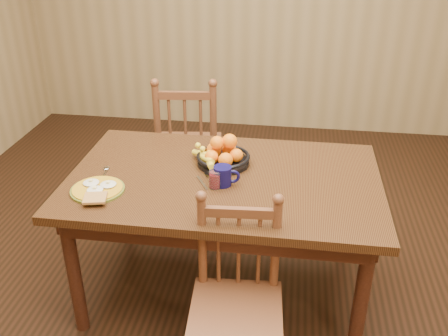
# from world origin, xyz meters

# --- Properties ---
(room) EXTENTS (4.52, 5.02, 2.72)m
(room) POSITION_xyz_m (0.00, 0.00, 1.35)
(room) COLOR black
(room) RESTS_ON ground
(dining_table) EXTENTS (1.60, 1.00, 0.75)m
(dining_table) POSITION_xyz_m (0.00, 0.00, 0.67)
(dining_table) COLOR black
(dining_table) RESTS_ON ground
(chair_far) EXTENTS (0.50, 0.48, 1.00)m
(chair_far) POSITION_xyz_m (-0.38, 0.89, 0.48)
(chair_far) COLOR #4B2916
(chair_far) RESTS_ON ground
(chair_near) EXTENTS (0.43, 0.41, 0.89)m
(chair_near) POSITION_xyz_m (0.14, -0.56, 0.43)
(chair_near) COLOR #4B2916
(chair_near) RESTS_ON ground
(breakfast_plate) EXTENTS (0.26, 0.30, 0.04)m
(breakfast_plate) POSITION_xyz_m (-0.59, -0.24, 0.76)
(breakfast_plate) COLOR #59601E
(breakfast_plate) RESTS_ON dining_table
(fork) EXTENTS (0.08, 0.18, 0.00)m
(fork) POSITION_xyz_m (-0.10, -0.06, 0.75)
(fork) COLOR silver
(fork) RESTS_ON dining_table
(spoon) EXTENTS (0.04, 0.16, 0.01)m
(spoon) POSITION_xyz_m (-0.63, -0.03, 0.75)
(spoon) COLOR silver
(spoon) RESTS_ON dining_table
(coffee_mug) EXTENTS (0.13, 0.09, 0.10)m
(coffee_mug) POSITION_xyz_m (0.01, -0.08, 0.80)
(coffee_mug) COLOR #0C0A37
(coffee_mug) RESTS_ON dining_table
(juice_glass) EXTENTS (0.06, 0.06, 0.09)m
(juice_glass) POSITION_xyz_m (-0.03, -0.12, 0.79)
(juice_glass) COLOR silver
(juice_glass) RESTS_ON dining_table
(fruit_bowl) EXTENTS (0.32, 0.32, 0.17)m
(fruit_bowl) POSITION_xyz_m (-0.03, 0.14, 0.80)
(fruit_bowl) COLOR black
(fruit_bowl) RESTS_ON dining_table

